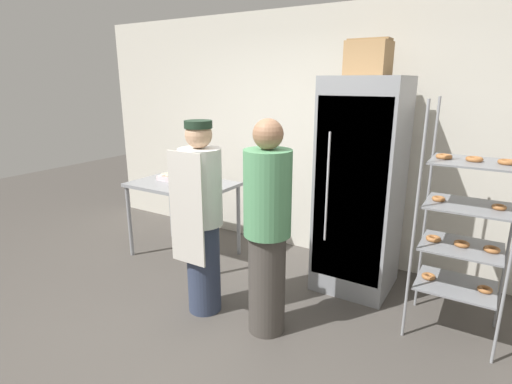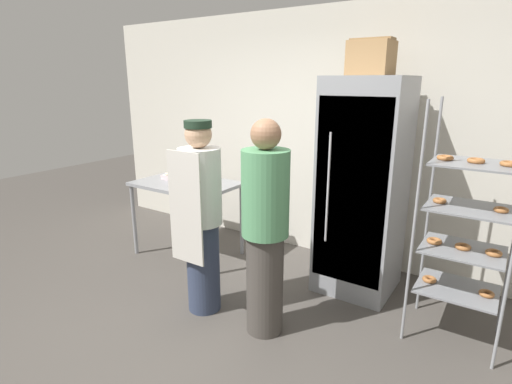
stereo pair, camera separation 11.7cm
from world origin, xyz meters
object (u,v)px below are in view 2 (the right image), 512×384
at_px(blender_pitcher, 195,175).
at_px(person_customer, 265,229).
at_px(baking_rack, 466,228).
at_px(person_baker, 201,216).
at_px(cardboard_storage_box, 371,58).
at_px(refrigerator, 362,188).
at_px(donut_box, 177,175).

height_order(blender_pitcher, person_customer, person_customer).
bearing_deg(baking_rack, person_baker, -157.50).
height_order(baking_rack, blender_pitcher, baking_rack).
distance_m(cardboard_storage_box, person_baker, 2.00).
bearing_deg(refrigerator, donut_box, -172.59).
bearing_deg(blender_pitcher, person_customer, -28.22).
bearing_deg(refrigerator, blender_pitcher, -167.85).
xyz_separation_m(cardboard_storage_box, person_baker, (-0.95, -1.21, -1.29)).
xyz_separation_m(blender_pitcher, person_customer, (1.36, -0.73, -0.11)).
height_order(donut_box, person_baker, person_baker).
bearing_deg(cardboard_storage_box, refrigerator, -66.15).
relative_size(baking_rack, donut_box, 6.49).
distance_m(refrigerator, blender_pitcher, 1.76).
distance_m(blender_pitcher, cardboard_storage_box, 2.10).
bearing_deg(person_customer, person_baker, -177.10).
relative_size(refrigerator, blender_pitcher, 7.57).
relative_size(blender_pitcher, person_customer, 0.16).
distance_m(blender_pitcher, person_customer, 1.54).
height_order(refrigerator, baking_rack, refrigerator).
relative_size(refrigerator, baking_rack, 1.09).
xyz_separation_m(blender_pitcher, cardboard_storage_box, (1.69, 0.45, 1.17)).
xyz_separation_m(baking_rack, person_baker, (-1.89, -0.78, -0.05)).
xyz_separation_m(baking_rack, person_customer, (-1.28, -0.75, -0.04)).
bearing_deg(donut_box, refrigerator, 7.41).
height_order(blender_pitcher, person_baker, person_baker).
xyz_separation_m(baking_rack, blender_pitcher, (-2.63, -0.02, 0.06)).
bearing_deg(baking_rack, donut_box, 178.61).
relative_size(baking_rack, blender_pitcher, 6.97).
height_order(person_baker, person_customer, person_customer).
distance_m(donut_box, cardboard_storage_box, 2.43).
distance_m(baking_rack, person_baker, 2.05).
distance_m(refrigerator, donut_box, 2.12).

